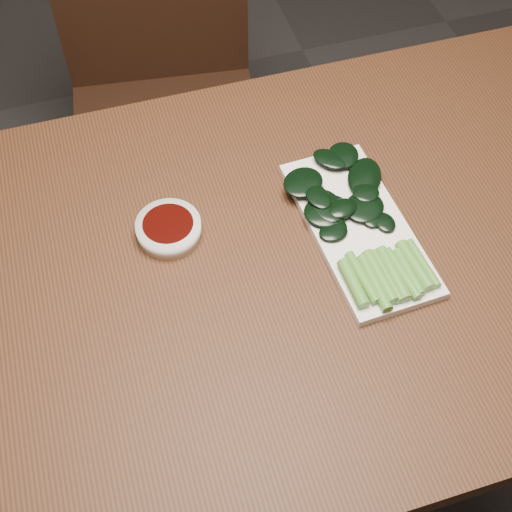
# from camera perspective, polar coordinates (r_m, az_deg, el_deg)

# --- Properties ---
(ground) EXTENTS (6.00, 6.00, 0.00)m
(ground) POSITION_cam_1_polar(r_m,az_deg,el_deg) (1.74, 0.79, -14.70)
(ground) COLOR #2C2929
(ground) RESTS_ON ground
(table) EXTENTS (1.40, 0.80, 0.75)m
(table) POSITION_cam_1_polar(r_m,az_deg,el_deg) (1.13, 1.18, -2.45)
(table) COLOR #3E2111
(table) RESTS_ON ground
(chair_far) EXTENTS (0.49, 0.49, 0.89)m
(chair_far) POSITION_cam_1_polar(r_m,az_deg,el_deg) (1.72, -7.37, 12.58)
(chair_far) COLOR black
(chair_far) RESTS_ON ground
(sauce_bowl) EXTENTS (0.10, 0.10, 0.03)m
(sauce_bowl) POSITION_cam_1_polar(r_m,az_deg,el_deg) (1.10, -7.00, 2.19)
(sauce_bowl) COLOR white
(sauce_bowl) RESTS_ON table
(serving_plate) EXTENTS (0.16, 0.32, 0.01)m
(serving_plate) POSITION_cam_1_polar(r_m,az_deg,el_deg) (1.11, 8.21, 2.23)
(serving_plate) COLOR white
(serving_plate) RESTS_ON table
(gai_lan) EXTENTS (0.19, 0.33, 0.02)m
(gai_lan) POSITION_cam_1_polar(r_m,az_deg,el_deg) (1.10, 8.15, 2.68)
(gai_lan) COLOR #508F31
(gai_lan) RESTS_ON serving_plate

